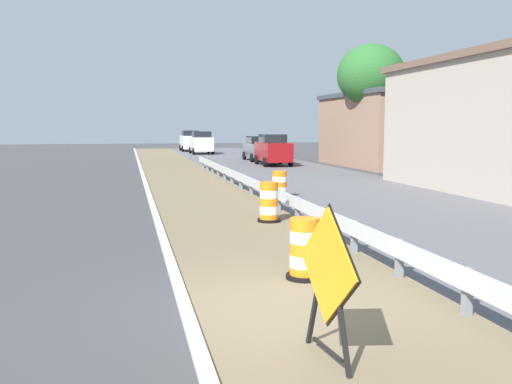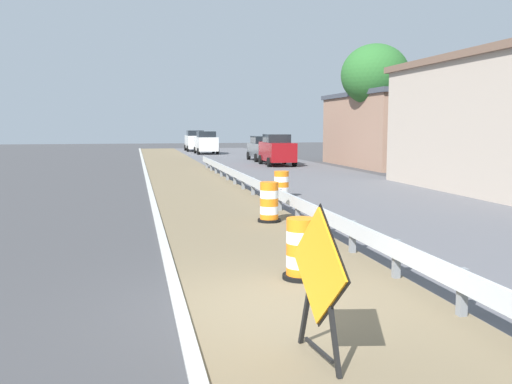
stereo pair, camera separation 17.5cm
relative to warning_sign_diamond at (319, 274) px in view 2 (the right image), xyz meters
name	(u,v)px [view 2 (the right image)]	position (x,y,z in m)	size (l,w,h in m)	color
ground_plane	(268,307)	(-0.13, 1.95, -1.02)	(160.00, 160.00, 0.00)	#3D3D3F
median_dirt_strip	(318,303)	(0.67, 1.95, -1.02)	(4.00, 120.00, 0.01)	#706047
curb_near_edge	(181,313)	(-1.43, 1.95, -1.02)	(0.20, 120.00, 0.11)	#ADADA8
guardrail_median	(459,281)	(2.43, 0.98, -0.51)	(0.18, 59.18, 0.71)	silver
warning_sign_diamond	(319,274)	(0.00, 0.00, 0.00)	(0.21, 1.44, 1.85)	black
traffic_barrel_nearest	(301,252)	(0.82, 3.34, -0.53)	(0.66, 0.66, 1.09)	orange
traffic_barrel_close	(269,204)	(1.67, 9.20, -0.51)	(0.65, 0.65, 1.14)	orange
traffic_barrel_mid	(281,186)	(3.39, 14.28, -0.57)	(0.69, 0.69, 1.01)	orange
car_lead_near_lane	(195,141)	(4.43, 54.32, 0.09)	(2.10, 4.57, 2.23)	silver
car_trailing_near_lane	(264,148)	(7.87, 36.35, -0.06)	(2.11, 4.67, 1.92)	#4C5156
car_lead_far_lane	(206,143)	(4.80, 47.80, 0.07)	(2.10, 4.09, 2.19)	silver
car_mid_far_lane	(277,150)	(7.60, 31.12, 0.04)	(2.05, 4.35, 2.14)	maroon
roadside_shop_far	(394,129)	(15.28, 29.00, 1.46)	(6.81, 10.79, 4.95)	#93705B
tree_roadside	(375,75)	(12.93, 27.16, 4.87)	(4.27, 4.27, 7.85)	#4C3D2D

